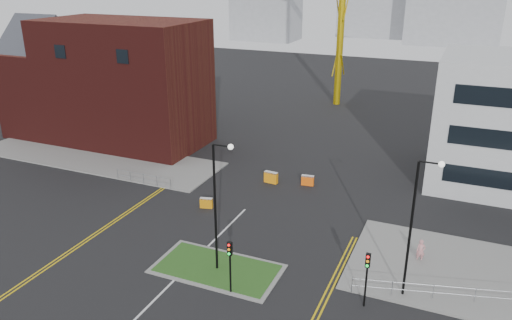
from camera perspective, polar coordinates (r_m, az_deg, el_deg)
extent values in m
cube|color=slate|center=(56.73, -17.80, 0.31)|extent=(28.00, 8.00, 0.12)
cube|color=slate|center=(34.80, -4.46, -12.28)|extent=(8.60, 4.60, 0.08)
cube|color=#1E4617|center=(34.79, -4.46, -12.26)|extent=(8.00, 4.00, 0.12)
cube|color=#431210|center=(59.28, -14.79, 8.49)|extent=(18.00, 10.00, 14.00)
cube|color=black|center=(57.48, -21.48, 11.45)|extent=(1.40, 0.10, 1.40)
cube|color=black|center=(52.25, -15.02, 11.35)|extent=(1.40, 0.10, 1.40)
cube|color=#431210|center=(67.61, -22.81, 7.29)|extent=(6.00, 10.00, 10.00)
cube|color=#2D3038|center=(66.75, -23.41, 11.45)|extent=(6.40, 8.49, 8.49)
cylinder|color=black|center=(32.58, -4.68, -5.70)|extent=(0.16, 0.16, 9.00)
cylinder|color=black|center=(30.56, -3.93, 1.65)|extent=(1.20, 0.10, 0.10)
sphere|color=silver|center=(30.31, -2.92, 1.51)|extent=(0.36, 0.36, 0.36)
cylinder|color=black|center=(31.28, 17.21, -7.85)|extent=(0.16, 0.16, 9.00)
cylinder|color=black|center=(29.43, 19.29, -0.30)|extent=(1.20, 0.10, 0.10)
sphere|color=silver|center=(29.41, 20.45, -0.46)|extent=(0.36, 0.36, 0.36)
cylinder|color=black|center=(31.74, -2.95, -12.70)|extent=(0.12, 0.12, 3.00)
cube|color=black|center=(30.83, -3.01, -10.07)|extent=(0.28, 0.22, 0.90)
sphere|color=red|center=(30.58, -3.13, -9.70)|extent=(0.18, 0.18, 0.18)
sphere|color=orange|center=(30.73, -3.12, -10.18)|extent=(0.18, 0.18, 0.18)
sphere|color=#0CCC33|center=(30.89, -3.11, -10.66)|extent=(0.18, 0.18, 0.18)
cylinder|color=black|center=(31.30, 12.43, -13.76)|extent=(0.12, 0.12, 3.00)
cube|color=black|center=(30.38, 12.68, -11.12)|extent=(0.28, 0.22, 0.90)
sphere|color=red|center=(30.12, 12.68, -10.76)|extent=(0.18, 0.18, 0.18)
sphere|color=orange|center=(30.27, 12.63, -11.24)|extent=(0.18, 0.18, 0.18)
sphere|color=#0CCC33|center=(30.43, 12.59, -11.72)|extent=(0.18, 0.18, 0.18)
cylinder|color=gray|center=(48.12, -12.79, -1.61)|extent=(6.00, 0.04, 0.04)
cylinder|color=gray|center=(48.31, -12.74, -2.16)|extent=(6.00, 0.04, 0.04)
cylinder|color=gray|center=(50.04, -15.54, -1.60)|extent=(0.05, 0.05, 1.10)
cylinder|color=gray|center=(46.71, -9.73, -2.75)|extent=(0.05, 0.05, 1.10)
cylinder|color=gray|center=(32.79, 10.90, -13.88)|extent=(0.05, 0.05, 1.10)
cube|color=silver|center=(31.63, -13.07, -16.77)|extent=(0.15, 30.00, 0.01)
cube|color=gold|center=(41.77, -16.78, -7.19)|extent=(0.12, 24.00, 0.01)
cube|color=gold|center=(41.60, -16.46, -7.28)|extent=(0.12, 24.00, 0.01)
cube|color=gold|center=(31.01, 6.70, -17.16)|extent=(0.12, 20.00, 0.01)
cube|color=gold|center=(30.95, 7.26, -17.27)|extent=(0.12, 20.00, 0.01)
cube|color=gray|center=(148.76, 1.19, 17.80)|extent=(18.00, 12.00, 22.00)
cube|color=gray|center=(148.16, 21.69, 15.23)|extent=(24.00, 12.00, 16.00)
cube|color=gray|center=(159.96, 15.14, 15.54)|extent=(30.00, 12.00, 12.00)
imported|color=#D78B8E|center=(36.92, 18.31, -9.83)|extent=(0.70, 0.55, 1.68)
cube|color=orange|center=(42.89, -5.70, -4.91)|extent=(1.13, 0.62, 0.89)
cube|color=silver|center=(42.72, -5.72, -4.42)|extent=(1.13, 0.62, 0.11)
cube|color=orange|center=(47.57, 1.72, -2.00)|extent=(1.35, 0.57, 1.09)
cube|color=silver|center=(47.39, 1.73, -1.45)|extent=(1.35, 0.57, 0.13)
cube|color=#FF600E|center=(47.28, 5.92, -2.33)|extent=(1.20, 0.51, 0.97)
cube|color=silver|center=(47.11, 5.94, -1.84)|extent=(1.20, 0.51, 0.12)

